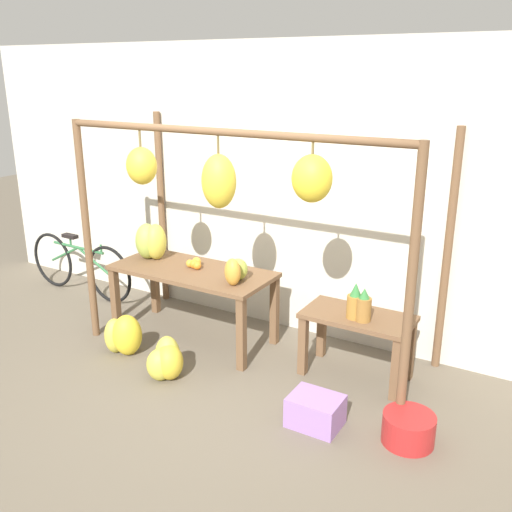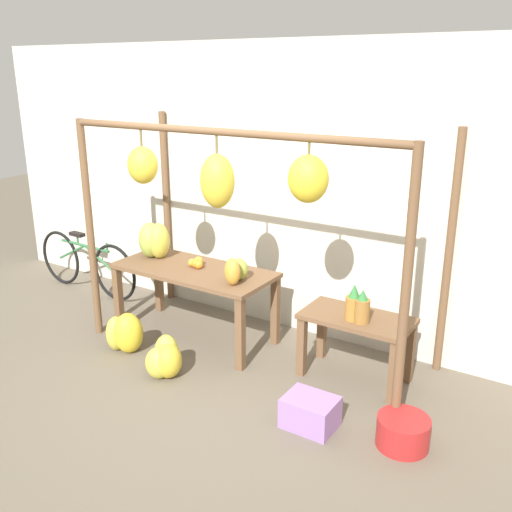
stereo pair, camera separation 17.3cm
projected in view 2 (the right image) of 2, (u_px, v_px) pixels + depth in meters
name	position (u px, v px, depth m)	size (l,w,h in m)	color
ground_plane	(199.00, 391.00, 4.71)	(20.00, 20.00, 0.00)	#665B4C
shop_wall_back	(293.00, 192.00, 5.49)	(8.00, 0.08, 2.80)	beige
stall_awning	(235.00, 195.00, 4.61)	(3.16, 1.27, 2.11)	brown
display_table_main	(194.00, 278.00, 5.48)	(1.57, 0.70, 0.72)	brown
display_table_side	(356.00, 330.00, 4.78)	(0.92, 0.49, 0.58)	brown
banana_pile_on_table	(154.00, 240.00, 5.71)	(0.38, 0.34, 0.36)	gold
orange_pile	(196.00, 263.00, 5.47)	(0.18, 0.16, 0.09)	orange
pineapple_cluster	(357.00, 306.00, 4.62)	(0.21, 0.15, 0.31)	#A3702D
banana_pile_ground_left	(124.00, 333.00, 5.32)	(0.41, 0.36, 0.39)	yellow
banana_pile_ground_right	(165.00, 359.00, 4.90)	(0.38, 0.38, 0.36)	gold
fruit_crate_white	(310.00, 412.00, 4.21)	(0.38, 0.30, 0.23)	#9970B7
blue_bucket	(403.00, 432.00, 4.00)	(0.37, 0.37, 0.22)	#AD2323
parked_bicycle	(86.00, 264.00, 6.71)	(1.63, 0.09, 0.71)	black
papaya_pile	(235.00, 270.00, 5.06)	(0.23, 0.32, 0.25)	#93A33D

